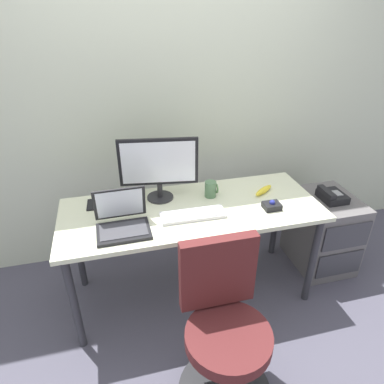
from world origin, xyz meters
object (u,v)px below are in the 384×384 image
(laptop, at_px, (122,221))
(monitor_main, at_px, (159,165))
(desk_phone, at_px, (332,196))
(coffee_mug, at_px, (211,189))
(trackball_mouse, at_px, (272,206))
(cell_phone, at_px, (92,205))
(file_cabinet, at_px, (323,231))
(keyboard, at_px, (193,215))
(office_chair, at_px, (224,334))
(banana, at_px, (264,190))

(laptop, bearing_deg, monitor_main, 47.54)
(desk_phone, bearing_deg, coffee_mug, 176.17)
(trackball_mouse, distance_m, coffee_mug, 0.43)
(cell_phone, bearing_deg, coffee_mug, -2.92)
(file_cabinet, xyz_separation_m, trackball_mouse, (-0.61, -0.21, 0.46))
(keyboard, bearing_deg, coffee_mug, 50.03)
(desk_phone, height_order, office_chair, office_chair)
(file_cabinet, distance_m, laptop, 1.66)
(laptop, distance_m, coffee_mug, 0.67)
(desk_phone, bearing_deg, banana, 178.18)
(laptop, bearing_deg, cell_phone, 119.14)
(desk_phone, distance_m, banana, 0.57)
(monitor_main, distance_m, banana, 0.76)
(keyboard, relative_size, coffee_mug, 3.68)
(desk_phone, height_order, cell_phone, cell_phone)
(file_cabinet, relative_size, monitor_main, 1.18)
(monitor_main, relative_size, banana, 2.73)
(desk_phone, height_order, trackball_mouse, trackball_mouse)
(desk_phone, height_order, banana, banana)
(banana, bearing_deg, file_cabinet, -0.14)
(desk_phone, relative_size, laptop, 0.64)
(monitor_main, bearing_deg, trackball_mouse, -24.83)
(desk_phone, relative_size, trackball_mouse, 1.82)
(cell_phone, bearing_deg, office_chair, -53.90)
(office_chair, distance_m, laptop, 0.85)
(office_chair, height_order, trackball_mouse, office_chair)
(office_chair, distance_m, coffee_mug, 0.96)
(cell_phone, bearing_deg, keyboard, -23.06)
(office_chair, xyz_separation_m, coffee_mug, (0.18, 0.86, 0.38))
(desk_phone, distance_m, laptop, 1.58)
(desk_phone, xyz_separation_m, cell_phone, (-1.74, 0.14, 0.10))
(monitor_main, bearing_deg, office_chair, -79.91)
(office_chair, xyz_separation_m, banana, (0.56, 0.81, 0.34))
(keyboard, height_order, coffee_mug, coffee_mug)
(coffee_mug, distance_m, banana, 0.38)
(file_cabinet, relative_size, office_chair, 0.66)
(office_chair, xyz_separation_m, trackball_mouse, (0.52, 0.60, 0.34))
(laptop, bearing_deg, banana, 11.12)
(keyboard, bearing_deg, monitor_main, 119.91)
(file_cabinet, height_order, cell_phone, cell_phone)
(file_cabinet, distance_m, coffee_mug, 1.07)
(file_cabinet, relative_size, keyboard, 1.48)
(office_chair, relative_size, monitor_main, 1.80)
(file_cabinet, bearing_deg, keyboard, -171.31)
(trackball_mouse, relative_size, banana, 0.58)
(laptop, relative_size, coffee_mug, 2.80)
(office_chair, bearing_deg, laptop, 125.53)
(monitor_main, distance_m, coffee_mug, 0.40)
(keyboard, distance_m, laptop, 0.44)
(office_chair, height_order, keyboard, office_chair)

